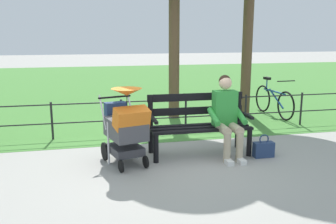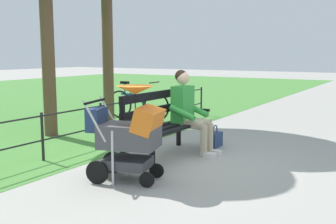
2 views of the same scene
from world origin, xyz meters
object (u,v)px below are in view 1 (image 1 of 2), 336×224
object	(u,v)px
stroller	(126,126)
handbag	(264,149)
bicycle	(274,101)
person_on_bench	(227,114)
park_bench	(198,122)

from	to	relation	value
stroller	handbag	xyz separation A→B (m)	(-2.14, 0.14, -0.47)
stroller	bicycle	world-z (taller)	stroller
person_on_bench	bicycle	bearing A→B (deg)	-130.78
person_on_bench	bicycle	xyz separation A→B (m)	(-2.16, -2.51, -0.31)
stroller	person_on_bench	bearing A→B (deg)	-177.89
handbag	park_bench	bearing A→B (deg)	-23.87
park_bench	stroller	size ratio (longest dim) A/B	1.40
park_bench	stroller	world-z (taller)	stroller
park_bench	bicycle	size ratio (longest dim) A/B	0.97
stroller	handbag	distance (m)	2.20
park_bench	person_on_bench	world-z (taller)	person_on_bench
person_on_bench	handbag	bearing A→B (deg)	160.46
park_bench	person_on_bench	size ratio (longest dim) A/B	1.26
park_bench	stroller	distance (m)	1.23
person_on_bench	stroller	world-z (taller)	person_on_bench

